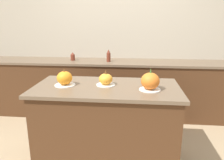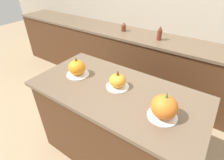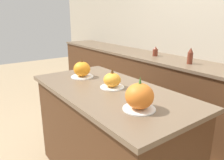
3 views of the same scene
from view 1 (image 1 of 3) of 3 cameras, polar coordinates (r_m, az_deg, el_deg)
wall_back at (r=3.84m, az=1.53°, el=10.49°), size 8.00×0.06×2.50m
kitchen_island at (r=2.47m, az=-1.37°, el=-11.71°), size 1.53×0.77×0.91m
back_counter at (r=3.67m, az=1.08°, el=-2.22°), size 6.00×0.60×0.93m
pumpkin_cake_left at (r=2.37m, az=-12.27°, el=0.37°), size 0.22×0.22×0.19m
pumpkin_cake_center at (r=2.32m, az=-1.65°, el=0.10°), size 0.20×0.20×0.17m
pumpkin_cake_right at (r=2.19m, az=9.95°, el=-0.39°), size 0.22×0.22×0.22m
bottle_tall at (r=3.51m, az=-0.91°, el=6.34°), size 0.06×0.06×0.20m
bottle_short at (r=3.68m, az=-10.22°, el=6.06°), size 0.07×0.07×0.13m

